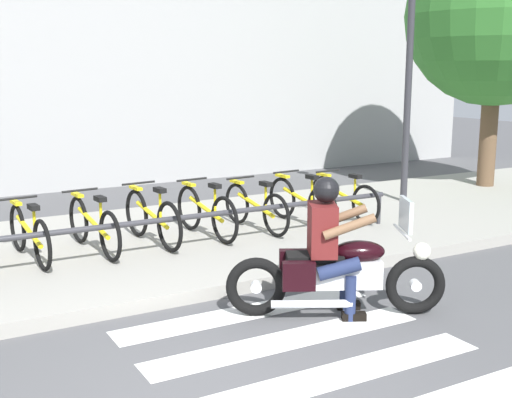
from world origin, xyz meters
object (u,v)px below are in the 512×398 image
object	(u,v)px
bicycle_2	(93,225)
street_lamp	(410,50)
bicycle_5	(256,207)
bicycle_1	(29,234)
bicycle_4	(206,212)
rider	(330,237)
bicycle_3	(152,218)
tree_near_rack	(496,16)
bicycle_7	(344,197)
motorcycle	(337,272)
bicycle_6	(301,201)
bike_rack	(196,218)

from	to	relation	value
bicycle_2	street_lamp	size ratio (longest dim) A/B	0.37
bicycle_5	bicycle_1	bearing A→B (deg)	180.00
bicycle_4	rider	bearing A→B (deg)	-90.35
rider	street_lamp	world-z (taller)	street_lamp
bicycle_3	tree_near_rack	size ratio (longest dim) A/B	0.32
street_lamp	bicycle_7	bearing A→B (deg)	-161.30
motorcycle	tree_near_rack	size ratio (longest dim) A/B	0.39
rider	tree_near_rack	world-z (taller)	tree_near_rack
motorcycle	street_lamp	size ratio (longest dim) A/B	0.44
tree_near_rack	bicycle_6	bearing A→B (deg)	-168.84
motorcycle	street_lamp	distance (m)	5.93
bicycle_2	bike_rack	world-z (taller)	bicycle_2
bicycle_3	bicycle_6	xyz separation A→B (m)	(2.37, 0.00, -0.01)
bicycle_1	bicycle_4	xyz separation A→B (m)	(2.37, -0.00, 0.02)
bicycle_1	bicycle_2	world-z (taller)	bicycle_2
motorcycle	street_lamp	bearing A→B (deg)	41.30
street_lamp	bicycle_4	bearing A→B (deg)	-171.73
motorcycle	tree_near_rack	distance (m)	8.29
bike_rack	bicycle_5	bearing A→B (deg)	25.06
bicycle_6	street_lamp	size ratio (longest dim) A/B	0.35
motorcycle	bicycle_1	distance (m)	3.86
bicycle_7	street_lamp	world-z (taller)	street_lamp
bicycle_6	bicycle_2	bearing A→B (deg)	179.99
bicycle_2	bicycle_7	distance (m)	3.95
bicycle_4	bicycle_6	size ratio (longest dim) A/B	1.01
bicycle_7	street_lamp	size ratio (longest dim) A/B	0.34
motorcycle	bicycle_2	world-z (taller)	motorcycle
tree_near_rack	rider	bearing A→B (deg)	-149.34
bicycle_2	motorcycle	bearing A→B (deg)	-61.46
bicycle_3	bicycle_7	world-z (taller)	bicycle_3
tree_near_rack	bicycle_4	bearing A→B (deg)	-171.44
bicycle_2	bicycle_7	size ratio (longest dim) A/B	1.08
bicycle_1	street_lamp	bearing A→B (deg)	5.27
rider	bike_rack	world-z (taller)	rider
motorcycle	rider	world-z (taller)	rider
bike_rack	motorcycle	bearing A→B (deg)	-79.69
bicycle_6	bicycle_7	bearing A→B (deg)	0.07
motorcycle	bicycle_5	bearing A→B (deg)	76.13
bicycle_2	bicycle_3	size ratio (longest dim) A/B	1.04
bicycle_3	tree_near_rack	xyz separation A→B (m)	(7.46, 1.00, 2.94)
motorcycle	bicycle_5	size ratio (longest dim) A/B	1.27
bicycle_2	bicycle_6	size ratio (longest dim) A/B	1.07
bicycle_5	bike_rack	xyz separation A→B (m)	(-1.19, -0.55, 0.09)
bicycle_5	tree_near_rack	xyz separation A→B (m)	(5.87, 1.00, 2.96)
bicycle_1	bicycle_7	xyz separation A→B (m)	(4.74, 0.00, -0.00)
tree_near_rack	bicycle_7	bearing A→B (deg)	-166.87
bicycle_4	bicycle_1	bearing A→B (deg)	179.98
street_lamp	bike_rack	bearing A→B (deg)	-165.72
bicycle_3	bicycle_7	distance (m)	3.16
bicycle_5	motorcycle	bearing A→B (deg)	-103.87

